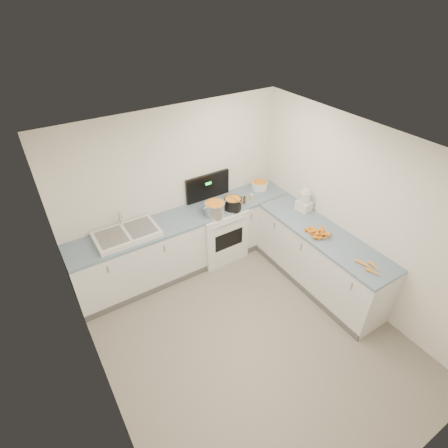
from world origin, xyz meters
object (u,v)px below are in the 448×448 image
stove (218,230)px  extract_bottle (244,200)px  food_processor (304,202)px  sink (127,234)px  steel_pot (215,209)px  spice_jar (252,198)px  mixing_bowl (259,185)px  black_pot (233,204)px

stove → extract_bottle: (0.40, -0.15, 0.52)m
food_processor → extract_bottle: bearing=135.5°
sink → extract_bottle: bearing=-5.3°
steel_pot → spice_jar: size_ratio=3.52×
mixing_bowl → spice_jar: mixing_bowl is taller
sink → black_pot: 1.63m
sink → mixing_bowl: 2.34m
extract_bottle → spice_jar: bearing=8.0°
black_pot → food_processor: food_processor is taller
stove → extract_bottle: 0.67m
black_pot → food_processor: (0.88, -0.62, 0.08)m
sink → mixing_bowl: sink is taller
spice_jar → extract_bottle: bearing=-172.0°
spice_jar → mixing_bowl: bearing=35.1°
stove → food_processor: size_ratio=3.82×
steel_pot → mixing_bowl: 1.07m
steel_pot → spice_jar: steel_pot is taller
spice_jar → food_processor: 0.83m
black_pot → spice_jar: bearing=6.2°
stove → spice_jar: (0.56, -0.13, 0.51)m
stove → steel_pot: (-0.15, -0.17, 0.56)m
food_processor → spice_jar: bearing=126.6°
stove → mixing_bowl: stove is taller
stove → extract_bottle: size_ratio=12.71×
stove → food_processor: bearing=-37.1°
black_pot → food_processor: bearing=-35.2°
stove → black_pot: (0.17, -0.17, 0.54)m
stove → steel_pot: 0.60m
sink → steel_pot: size_ratio=2.83×
stove → mixing_bowl: (0.89, 0.10, 0.53)m
spice_jar → food_processor: size_ratio=0.24×
black_pot → steel_pot: bearing=-179.9°
stove → sink: stove is taller
sink → spice_jar: size_ratio=9.96×
sink → extract_bottle: 1.86m
steel_pot → sink: bearing=171.7°
spice_jar → food_processor: bearing=-53.4°
sink → extract_bottle: sink is taller
extract_bottle → spice_jar: (0.16, 0.02, -0.01)m
mixing_bowl → steel_pot: bearing=-165.2°
sink → spice_jar: bearing=-4.2°
steel_pot → stove: bearing=49.3°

